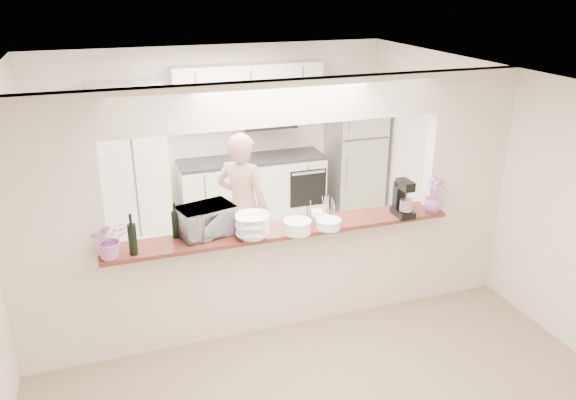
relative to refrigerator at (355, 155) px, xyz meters
name	(u,v)px	position (x,y,z in m)	size (l,w,h in m)	color
floor	(281,321)	(-2.05, -2.65, -0.85)	(6.00, 6.00, 0.00)	tan
tile_overlay	(244,256)	(-2.05, -1.10, -0.84)	(5.00, 2.90, 0.01)	silver
partition	(281,188)	(-2.05, -2.65, 0.63)	(5.00, 0.15, 2.50)	silver
bar_counter	(281,273)	(-2.05, -2.65, -0.27)	(3.40, 0.38, 1.09)	silver
kitchen_cabinets	(207,160)	(-2.24, 0.07, 0.12)	(3.15, 0.62, 2.25)	white
refrigerator	(355,155)	(0.00, 0.00, 0.00)	(0.75, 0.70, 1.70)	#A5A5AA
flower_left	(109,239)	(-3.64, -2.80, 0.41)	(0.31, 0.27, 0.35)	#C96AAC
wine_bottle_a	(133,239)	(-3.45, -2.80, 0.39)	(0.08, 0.08, 0.38)	black
wine_bottle_b	(175,224)	(-3.05, -2.58, 0.38)	(0.07, 0.07, 0.35)	black
toaster_oven	(206,220)	(-2.77, -2.60, 0.38)	(0.51, 0.34, 0.28)	#9D9DA2
serving_bowls	(252,227)	(-2.38, -2.82, 0.35)	(0.31, 0.31, 0.23)	white
plate_stack_a	(297,226)	(-1.95, -2.84, 0.30)	(0.27, 0.27, 0.12)	white
plate_stack_b	(329,224)	(-1.63, -2.84, 0.28)	(0.25, 0.25, 0.09)	white
red_bowl	(301,221)	(-1.85, -2.68, 0.28)	(0.16, 0.16, 0.08)	maroon
tan_bowl	(320,218)	(-1.65, -2.68, 0.28)	(0.16, 0.16, 0.08)	tan
utensil_caddy	(322,209)	(-1.60, -2.60, 0.34)	(0.29, 0.23, 0.24)	silver
stand_mixer	(403,199)	(-0.80, -2.79, 0.41)	(0.16, 0.26, 0.38)	black
flower_right	(434,195)	(-0.45, -2.80, 0.42)	(0.20, 0.20, 0.36)	#BF67BB
person	(243,207)	(-2.15, -1.55, 0.03)	(0.64, 0.42, 1.75)	tan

